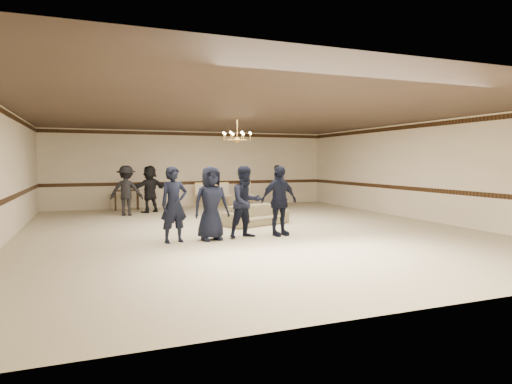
{
  "coord_description": "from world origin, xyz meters",
  "views": [
    {
      "loc": [
        -4.12,
        -11.38,
        1.91
      ],
      "look_at": [
        0.03,
        -0.5,
        1.09
      ],
      "focal_mm": 30.55,
      "sensor_mm": 36.0,
      "label": 1
    }
  ],
  "objects_px": {
    "settee": "(256,215)",
    "banquet_chair_mid": "(225,195)",
    "boy_b": "(211,203)",
    "adult_right": "(279,187)",
    "chandelier": "(237,129)",
    "adult_left": "(126,191)",
    "boy_a": "(174,205)",
    "boy_d": "(279,201)",
    "boy_c": "(246,202)",
    "adult_mid": "(150,189)",
    "console_table": "(127,200)",
    "banquet_chair_right": "(247,194)",
    "banquet_chair_left": "(202,195)"
  },
  "relations": [
    {
      "from": "settee",
      "to": "banquet_chair_mid",
      "type": "relative_size",
      "value": 2.05
    },
    {
      "from": "boy_b",
      "to": "adult_right",
      "type": "distance_m",
      "value": 7.49
    },
    {
      "from": "chandelier",
      "to": "adult_left",
      "type": "height_order",
      "value": "chandelier"
    },
    {
      "from": "boy_a",
      "to": "boy_d",
      "type": "bearing_deg",
      "value": -11.77
    },
    {
      "from": "boy_c",
      "to": "banquet_chair_mid",
      "type": "height_order",
      "value": "boy_c"
    },
    {
      "from": "boy_b",
      "to": "adult_right",
      "type": "height_order",
      "value": "boy_b"
    },
    {
      "from": "adult_mid",
      "to": "settee",
      "type": "bearing_deg",
      "value": 91.07
    },
    {
      "from": "boy_b",
      "to": "banquet_chair_mid",
      "type": "distance_m",
      "value": 7.89
    },
    {
      "from": "chandelier",
      "to": "console_table",
      "type": "height_order",
      "value": "chandelier"
    },
    {
      "from": "boy_c",
      "to": "adult_left",
      "type": "relative_size",
      "value": 1.02
    },
    {
      "from": "banquet_chair_mid",
      "to": "banquet_chair_right",
      "type": "bearing_deg",
      "value": -0.23
    },
    {
      "from": "adult_left",
      "to": "adult_right",
      "type": "bearing_deg",
      "value": -160.57
    },
    {
      "from": "boy_a",
      "to": "boy_b",
      "type": "xyz_separation_m",
      "value": [
        0.9,
        0.0,
        0.0
      ]
    },
    {
      "from": "banquet_chair_mid",
      "to": "console_table",
      "type": "relative_size",
      "value": 1.06
    },
    {
      "from": "adult_left",
      "to": "banquet_chair_mid",
      "type": "distance_m",
      "value": 4.5
    },
    {
      "from": "boy_c",
      "to": "settee",
      "type": "xyz_separation_m",
      "value": [
        1.02,
        1.98,
        -0.6
      ]
    },
    {
      "from": "boy_a",
      "to": "adult_mid",
      "type": "height_order",
      "value": "boy_a"
    },
    {
      "from": "chandelier",
      "to": "settee",
      "type": "distance_m",
      "value": 2.63
    },
    {
      "from": "banquet_chair_mid",
      "to": "adult_left",
      "type": "bearing_deg",
      "value": -157.83
    },
    {
      "from": "adult_left",
      "to": "adult_mid",
      "type": "bearing_deg",
      "value": -125.56
    },
    {
      "from": "console_table",
      "to": "boy_c",
      "type": "bearing_deg",
      "value": -77.64
    },
    {
      "from": "boy_a",
      "to": "banquet_chair_right",
      "type": "distance_m",
      "value": 8.7
    },
    {
      "from": "boy_b",
      "to": "banquet_chair_left",
      "type": "height_order",
      "value": "boy_b"
    },
    {
      "from": "boy_c",
      "to": "banquet_chair_right",
      "type": "xyz_separation_m",
      "value": [
        2.69,
        7.44,
        -0.4
      ]
    },
    {
      "from": "boy_d",
      "to": "adult_right",
      "type": "xyz_separation_m",
      "value": [
        2.65,
        6.03,
        -0.01
      ]
    },
    {
      "from": "boy_b",
      "to": "console_table",
      "type": "bearing_deg",
      "value": 95.16
    },
    {
      "from": "boy_b",
      "to": "adult_right",
      "type": "xyz_separation_m",
      "value": [
        4.45,
        6.03,
        -0.01
      ]
    },
    {
      "from": "chandelier",
      "to": "adult_mid",
      "type": "xyz_separation_m",
      "value": [
        -2.04,
        4.26,
        -1.99
      ]
    },
    {
      "from": "settee",
      "to": "banquet_chair_right",
      "type": "bearing_deg",
      "value": 52.0
    },
    {
      "from": "adult_left",
      "to": "boy_c",
      "type": "bearing_deg",
      "value": 129.7
    },
    {
      "from": "boy_c",
      "to": "banquet_chair_mid",
      "type": "relative_size",
      "value": 1.79
    },
    {
      "from": "boy_a",
      "to": "boy_c",
      "type": "relative_size",
      "value": 1.0
    },
    {
      "from": "boy_a",
      "to": "adult_mid",
      "type": "xyz_separation_m",
      "value": [
        0.25,
        6.43,
        -0.01
      ]
    },
    {
      "from": "adult_right",
      "to": "banquet_chair_mid",
      "type": "xyz_separation_m",
      "value": [
        -1.86,
        1.41,
        -0.38
      ]
    },
    {
      "from": "banquet_chair_right",
      "to": "boy_c",
      "type": "bearing_deg",
      "value": -104.01
    },
    {
      "from": "adult_mid",
      "to": "boy_d",
      "type": "bearing_deg",
      "value": 81.88
    },
    {
      "from": "boy_c",
      "to": "banquet_chair_right",
      "type": "relative_size",
      "value": 1.79
    },
    {
      "from": "adult_mid",
      "to": "banquet_chair_mid",
      "type": "xyz_separation_m",
      "value": [
        3.24,
        1.01,
        -0.38
      ]
    },
    {
      "from": "boy_c",
      "to": "banquet_chair_mid",
      "type": "bearing_deg",
      "value": 64.18
    },
    {
      "from": "boy_d",
      "to": "settee",
      "type": "relative_size",
      "value": 0.87
    },
    {
      "from": "boy_c",
      "to": "console_table",
      "type": "height_order",
      "value": "boy_c"
    },
    {
      "from": "chandelier",
      "to": "boy_a",
      "type": "height_order",
      "value": "chandelier"
    },
    {
      "from": "boy_d",
      "to": "banquet_chair_right",
      "type": "distance_m",
      "value": 7.66
    },
    {
      "from": "boy_b",
      "to": "boy_d",
      "type": "relative_size",
      "value": 1.0
    },
    {
      "from": "banquet_chair_mid",
      "to": "chandelier",
      "type": "bearing_deg",
      "value": -103.03
    },
    {
      "from": "banquet_chair_right",
      "to": "banquet_chair_left",
      "type": "bearing_deg",
      "value": -174.1
    },
    {
      "from": "boy_d",
      "to": "banquet_chair_left",
      "type": "height_order",
      "value": "boy_d"
    },
    {
      "from": "chandelier",
      "to": "banquet_chair_right",
      "type": "height_order",
      "value": "chandelier"
    },
    {
      "from": "banquet_chair_left",
      "to": "adult_right",
      "type": "bearing_deg",
      "value": -22.97
    },
    {
      "from": "banquet_chair_right",
      "to": "adult_mid",
      "type": "bearing_deg",
      "value": -160.75
    }
  ]
}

